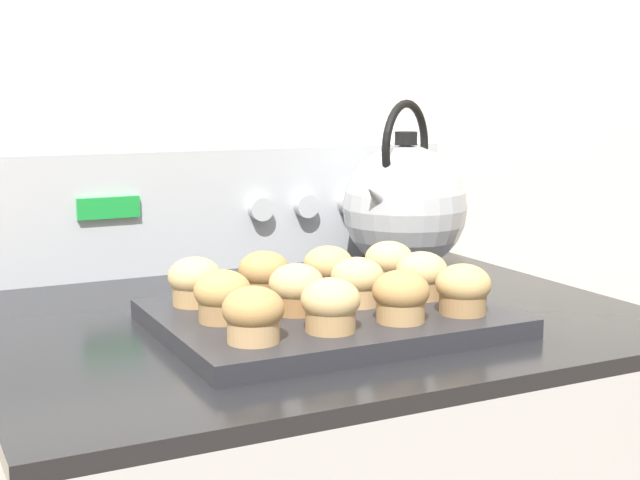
% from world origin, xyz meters
% --- Properties ---
extents(wall_back, '(8.00, 0.05, 2.40)m').
position_xyz_m(wall_back, '(0.00, 0.71, 1.20)').
color(wall_back, silver).
rests_on(wall_back, ground_plane).
extents(control_panel, '(0.77, 0.07, 0.18)m').
position_xyz_m(control_panel, '(0.00, 0.66, 1.00)').
color(control_panel, '#B7BABF').
rests_on(control_panel, stove_range).
extents(muffin_pan, '(0.38, 0.30, 0.02)m').
position_xyz_m(muffin_pan, '(-0.01, 0.26, 0.92)').
color(muffin_pan, '#28282D').
rests_on(muffin_pan, stove_range).
extents(muffin_r0_c0, '(0.06, 0.06, 0.06)m').
position_xyz_m(muffin_r0_c0, '(-0.14, 0.17, 0.96)').
color(muffin_r0_c0, tan).
rests_on(muffin_r0_c0, muffin_pan).
extents(muffin_r0_c1, '(0.06, 0.06, 0.06)m').
position_xyz_m(muffin_r0_c1, '(-0.05, 0.17, 0.96)').
color(muffin_r0_c1, tan).
rests_on(muffin_r0_c1, muffin_pan).
extents(muffin_r0_c2, '(0.06, 0.06, 0.06)m').
position_xyz_m(muffin_r0_c2, '(0.03, 0.18, 0.96)').
color(muffin_r0_c2, tan).
rests_on(muffin_r0_c2, muffin_pan).
extents(muffin_r0_c3, '(0.06, 0.06, 0.06)m').
position_xyz_m(muffin_r0_c3, '(0.12, 0.17, 0.96)').
color(muffin_r0_c3, '#A37A4C').
rests_on(muffin_r0_c3, muffin_pan).
extents(muffin_r1_c0, '(0.06, 0.06, 0.06)m').
position_xyz_m(muffin_r1_c0, '(-0.14, 0.26, 0.96)').
color(muffin_r1_c0, '#A37A4C').
rests_on(muffin_r1_c0, muffin_pan).
extents(muffin_r1_c1, '(0.06, 0.06, 0.06)m').
position_xyz_m(muffin_r1_c1, '(-0.05, 0.26, 0.96)').
color(muffin_r1_c1, olive).
rests_on(muffin_r1_c1, muffin_pan).
extents(muffin_r1_c2, '(0.06, 0.06, 0.06)m').
position_xyz_m(muffin_r1_c2, '(0.03, 0.26, 0.96)').
color(muffin_r1_c2, tan).
rests_on(muffin_r1_c2, muffin_pan).
extents(muffin_r1_c3, '(0.06, 0.06, 0.06)m').
position_xyz_m(muffin_r1_c3, '(0.12, 0.26, 0.96)').
color(muffin_r1_c3, '#A37A4C').
rests_on(muffin_r1_c3, muffin_pan).
extents(muffin_r2_c0, '(0.06, 0.06, 0.06)m').
position_xyz_m(muffin_r2_c0, '(-0.14, 0.35, 0.96)').
color(muffin_r2_c0, tan).
rests_on(muffin_r2_c0, muffin_pan).
extents(muffin_r2_c1, '(0.06, 0.06, 0.06)m').
position_xyz_m(muffin_r2_c1, '(-0.05, 0.35, 0.96)').
color(muffin_r2_c1, olive).
rests_on(muffin_r2_c1, muffin_pan).
extents(muffin_r2_c2, '(0.06, 0.06, 0.06)m').
position_xyz_m(muffin_r2_c2, '(0.03, 0.35, 0.96)').
color(muffin_r2_c2, '#A37A4C').
rests_on(muffin_r2_c2, muffin_pan).
extents(muffin_r2_c3, '(0.06, 0.06, 0.06)m').
position_xyz_m(muffin_r2_c3, '(0.12, 0.34, 0.96)').
color(muffin_r2_c3, '#A37A4C').
rests_on(muffin_r2_c3, muffin_pan).
extents(tea_kettle, '(0.21, 0.19, 0.26)m').
position_xyz_m(tea_kettle, '(0.25, 0.51, 1.01)').
color(tea_kettle, '#ADAFB5').
rests_on(tea_kettle, stove_range).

